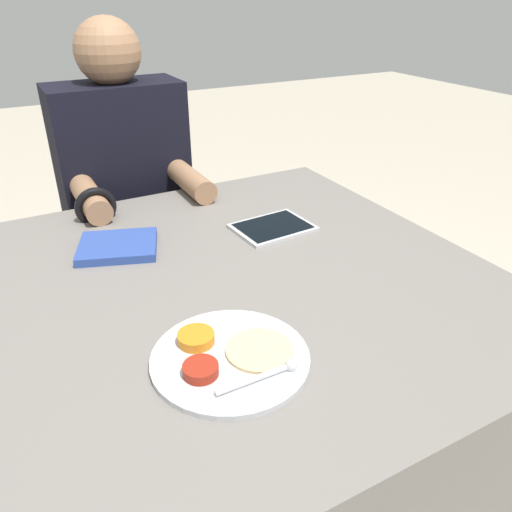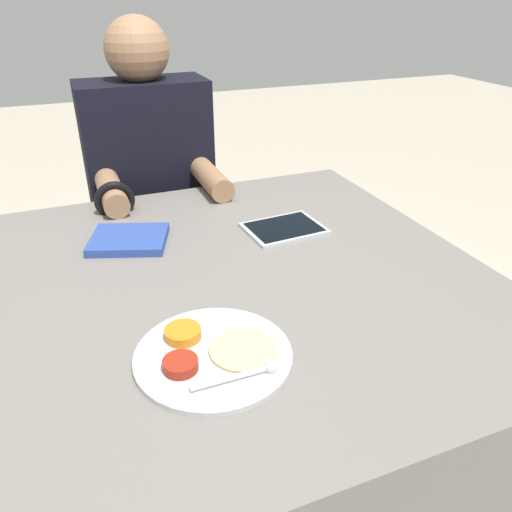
{
  "view_description": "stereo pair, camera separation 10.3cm",
  "coord_description": "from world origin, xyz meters",
  "views": [
    {
      "loc": [
        -0.32,
        -0.84,
        1.32
      ],
      "look_at": [
        0.11,
        -0.04,
        0.82
      ],
      "focal_mm": 35.0,
      "sensor_mm": 36.0,
      "label": 1
    },
    {
      "loc": [
        -0.23,
        -0.88,
        1.32
      ],
      "look_at": [
        0.11,
        -0.04,
        0.82
      ],
      "focal_mm": 35.0,
      "sensor_mm": 36.0,
      "label": 2
    }
  ],
  "objects": [
    {
      "name": "red_notebook",
      "position": [
        -0.11,
        0.24,
        0.77
      ],
      "size": [
        0.22,
        0.2,
        0.02
      ],
      "color": "silver",
      "rests_on": "dining_table"
    },
    {
      "name": "thali_tray",
      "position": [
        -0.05,
        -0.24,
        0.77
      ],
      "size": [
        0.27,
        0.27,
        0.03
      ],
      "color": "#B7BABF",
      "rests_on": "dining_table"
    },
    {
      "name": "tablet_device",
      "position": [
        0.27,
        0.17,
        0.77
      ],
      "size": [
        0.2,
        0.16,
        0.01
      ],
      "color": "#B7B7BC",
      "rests_on": "dining_table"
    },
    {
      "name": "ground_plane",
      "position": [
        0.0,
        0.0,
        0.0
      ],
      "size": [
        12.0,
        12.0,
        0.0
      ],
      "primitive_type": "plane",
      "color": "#B2A893"
    },
    {
      "name": "person_diner",
      "position": [
        0.03,
        0.72,
        0.59
      ],
      "size": [
        0.4,
        0.44,
        1.24
      ],
      "color": "black",
      "rests_on": "ground_plane"
    },
    {
      "name": "dining_table",
      "position": [
        0.0,
        0.0,
        0.38
      ],
      "size": [
        1.24,
        1.09,
        0.76
      ],
      "color": "slate",
      "rests_on": "ground_plane"
    }
  ]
}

